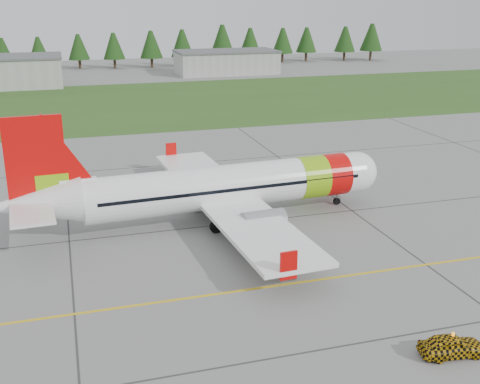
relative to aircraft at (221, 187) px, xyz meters
name	(u,v)px	position (x,y,z in m)	size (l,w,h in m)	color
ground	(352,344)	(2.01, -21.28, -2.95)	(320.00, 320.00, 0.00)	gray
aircraft	(221,187)	(0.00, 0.00, 0.00)	(33.83, 31.20, 10.24)	white
follow_me_car	(454,326)	(6.71, -23.80, -1.14)	(1.46, 1.24, 3.63)	#E2AA0C
grass_strip	(146,103)	(2.01, 60.72, -2.94)	(320.00, 50.00, 0.03)	#30561E
taxi_guideline	(299,282)	(2.01, -13.28, -2.94)	(120.00, 0.25, 0.02)	gold
hangar_east	(226,63)	(27.01, 96.72, -0.35)	(24.00, 12.00, 5.20)	#A8A8A3
treeline	(115,48)	(2.01, 116.72, 2.05)	(160.00, 8.00, 10.00)	#1C3F14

